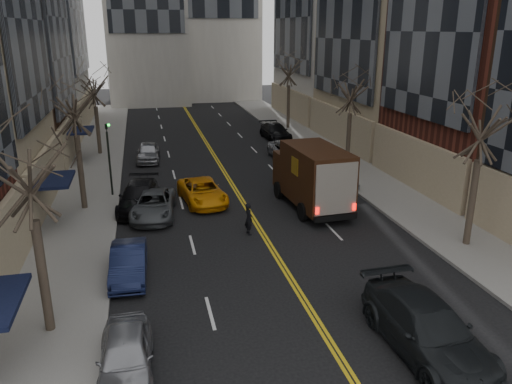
# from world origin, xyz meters

# --- Properties ---
(sidewalk_left) EXTENTS (4.00, 66.00, 0.15)m
(sidewalk_left) POSITION_xyz_m (-9.00, 27.00, 0.07)
(sidewalk_left) COLOR slate
(sidewalk_left) RESTS_ON ground
(sidewalk_right) EXTENTS (4.00, 66.00, 0.15)m
(sidewalk_right) POSITION_xyz_m (9.00, 27.00, 0.07)
(sidewalk_right) COLOR slate
(sidewalk_right) RESTS_ON ground
(tree_lf_near) EXTENTS (3.20, 3.20, 8.41)m
(tree_lf_near) POSITION_xyz_m (-8.80, 8.00, 6.24)
(tree_lf_near) COLOR #382D23
(tree_lf_near) RESTS_ON sidewalk_left
(tree_lf_mid) EXTENTS (3.20, 3.20, 8.91)m
(tree_lf_mid) POSITION_xyz_m (-8.80, 20.00, 6.60)
(tree_lf_mid) COLOR #382D23
(tree_lf_mid) RESTS_ON sidewalk_left
(tree_lf_far) EXTENTS (3.20, 3.20, 8.12)m
(tree_lf_far) POSITION_xyz_m (-8.80, 33.00, 6.02)
(tree_lf_far) COLOR #382D23
(tree_lf_far) RESTS_ON sidewalk_left
(tree_rt_near) EXTENTS (3.20, 3.20, 8.71)m
(tree_rt_near) POSITION_xyz_m (8.80, 11.00, 6.45)
(tree_rt_near) COLOR #382D23
(tree_rt_near) RESTS_ON sidewalk_right
(tree_rt_mid) EXTENTS (3.20, 3.20, 8.32)m
(tree_rt_mid) POSITION_xyz_m (8.80, 25.00, 6.17)
(tree_rt_mid) COLOR #382D23
(tree_rt_mid) RESTS_ON sidewalk_right
(tree_rt_far) EXTENTS (3.20, 3.20, 9.11)m
(tree_rt_far) POSITION_xyz_m (8.80, 40.00, 6.74)
(tree_rt_far) COLOR #382D23
(tree_rt_far) RESTS_ON sidewalk_right
(traffic_signal) EXTENTS (0.29, 0.26, 4.70)m
(traffic_signal) POSITION_xyz_m (-7.39, 22.00, 2.82)
(traffic_signal) COLOR black
(traffic_signal) RESTS_ON sidewalk_left
(ups_truck) EXTENTS (2.99, 6.62, 3.55)m
(ups_truck) POSITION_xyz_m (3.54, 17.59, 1.79)
(ups_truck) COLOR black
(ups_truck) RESTS_ON ground
(observer_sedan) EXTENTS (2.42, 5.63, 1.62)m
(observer_sedan) POSITION_xyz_m (2.70, 4.33, 0.81)
(observer_sedan) COLOR black
(observer_sedan) RESTS_ON ground
(taxi) EXTENTS (2.75, 4.95, 1.31)m
(taxi) POSITION_xyz_m (-2.28, 19.81, 0.65)
(taxi) COLOR orange
(taxi) RESTS_ON ground
(pedestrian) EXTENTS (0.47, 0.63, 1.59)m
(pedestrian) POSITION_xyz_m (-0.67, 14.67, 0.79)
(pedestrian) COLOR black
(pedestrian) RESTS_ON ground
(parked_lf_a) EXTENTS (1.61, 3.89, 1.32)m
(parked_lf_a) POSITION_xyz_m (-6.30, 5.24, 0.66)
(parked_lf_a) COLOR #989A9F
(parked_lf_a) RESTS_ON ground
(parked_lf_b) EXTENTS (1.49, 3.95, 1.29)m
(parked_lf_b) POSITION_xyz_m (-6.30, 11.40, 0.64)
(parked_lf_b) COLOR #121A3B
(parked_lf_b) RESTS_ON ground
(parked_lf_c) EXTENTS (2.71, 4.93, 1.31)m
(parked_lf_c) POSITION_xyz_m (-5.10, 18.16, 0.65)
(parked_lf_c) COLOR #494D50
(parked_lf_c) RESTS_ON ground
(parked_lf_d) EXTENTS (2.69, 5.21, 1.44)m
(parked_lf_d) POSITION_xyz_m (-5.83, 19.48, 0.72)
(parked_lf_d) COLOR black
(parked_lf_d) RESTS_ON ground
(parked_lf_e) EXTENTS (1.91, 4.22, 1.40)m
(parked_lf_e) POSITION_xyz_m (-5.10, 30.15, 0.70)
(parked_lf_e) COLOR #94959B
(parked_lf_e) RESTS_ON ground
(parked_rt_a) EXTENTS (1.99, 4.56, 1.46)m
(parked_rt_a) POSITION_xyz_m (6.30, 21.52, 0.73)
(parked_rt_a) COLOR #53575B
(parked_rt_a) RESTS_ON ground
(parked_rt_b) EXTENTS (2.40, 5.16, 1.43)m
(parked_rt_b) POSITION_xyz_m (5.32, 27.99, 0.72)
(parked_rt_b) COLOR #A9ABB0
(parked_rt_b) RESTS_ON ground
(parked_rt_c) EXTENTS (2.19, 4.91, 1.40)m
(parked_rt_c) POSITION_xyz_m (6.30, 35.55, 0.70)
(parked_rt_c) COLOR black
(parked_rt_c) RESTS_ON ground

